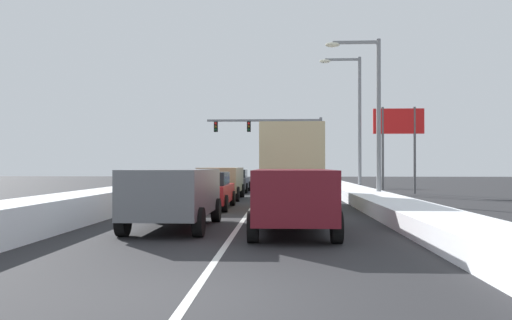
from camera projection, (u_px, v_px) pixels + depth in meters
name	position (u px, v px, depth m)	size (l,w,h in m)	color
ground_plane	(253.00, 205.00, 22.50)	(120.00, 120.00, 0.00)	#28282B
lane_stripe_between_right_lane_and_center_lane	(257.00, 199.00, 26.47)	(0.14, 43.72, 0.01)	silver
snow_bank_right_shoulder	(359.00, 195.00, 26.22)	(1.94, 43.72, 0.54)	white
snow_bank_left_shoulder	(158.00, 191.00, 26.73)	(1.66, 43.72, 0.87)	white
suv_maroon_right_lane_nearest	(293.00, 194.00, 13.23)	(2.16, 4.90, 1.67)	maroon
box_truck_right_lane_second	(290.00, 163.00, 21.34)	(2.53, 7.20, 3.36)	#B7BABF
sedan_green_right_lane_third	(285.00, 183.00, 29.45)	(2.00, 4.50, 1.51)	#1E5633
sedan_navy_right_lane_fourth	(285.00, 180.00, 36.08)	(2.00, 4.50, 1.51)	navy
suv_gray_center_lane_nearest	(175.00, 192.00, 14.25)	(2.16, 4.90, 1.67)	slate
sedan_red_center_lane_second	(207.00, 190.00, 20.76)	(2.00, 4.50, 1.51)	maroon
suv_tan_center_lane_third	(222.00, 180.00, 26.65)	(2.16, 4.90, 1.67)	#937F60
sedan_charcoal_center_lane_fourth	(234.00, 181.00, 33.78)	(2.00, 4.50, 1.51)	#38383D
traffic_light_gantry	(280.00, 134.00, 46.31)	(10.60, 0.47, 6.20)	slate
street_lamp_right_near	(371.00, 104.00, 24.27)	(2.66, 0.36, 7.88)	gray
street_lamp_right_mid	(354.00, 112.00, 32.20)	(2.66, 0.36, 8.73)	gray
roadside_sign_right	(399.00, 130.00, 31.94)	(3.20, 0.16, 5.50)	#59595B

